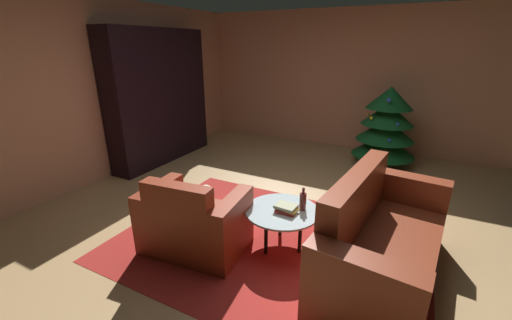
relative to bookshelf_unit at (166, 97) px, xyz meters
name	(u,v)px	position (x,y,z in m)	size (l,w,h in m)	color
ground_plane	(276,217)	(2.55, -1.10, -1.07)	(7.57, 7.57, 0.00)	tan
wall_back	(346,81)	(2.55, 2.08, 0.19)	(5.69, 0.06, 2.53)	tan
wall_left	(96,93)	(-0.27, -1.10, 0.19)	(0.06, 6.43, 2.53)	tan
area_rug	(269,242)	(2.68, -1.60, -1.07)	(2.99, 2.22, 0.01)	#A12620
bookshelf_unit	(166,97)	(0.00, 0.00, 0.00)	(0.39, 1.97, 2.15)	black
armchair_red	(194,223)	(2.07, -2.01, -0.79)	(1.02, 0.75, 0.79)	maroon
couch_red	(380,244)	(3.72, -1.60, -0.76)	(0.95, 1.82, 0.92)	maroon
coffee_table	(282,213)	(2.81, -1.60, -0.70)	(0.72, 0.72, 0.41)	black
book_stack_on_table	(286,208)	(2.86, -1.62, -0.62)	(0.23, 0.17, 0.07)	#B73531
bottle_on_table	(303,201)	(2.98, -1.50, -0.57)	(0.07, 0.07, 0.23)	#53201E
decorated_tree	(386,126)	(3.41, 1.36, -0.43)	(1.01, 1.01, 1.29)	brown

